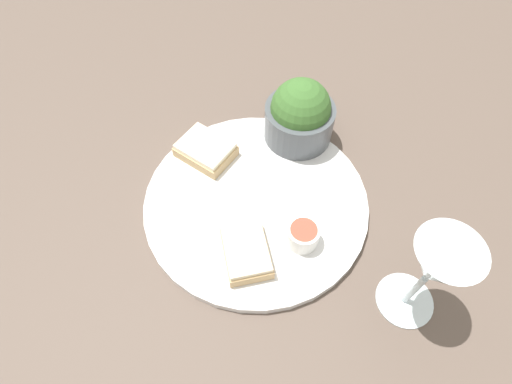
# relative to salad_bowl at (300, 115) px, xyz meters

# --- Properties ---
(ground_plane) EXTENTS (4.00, 4.00, 0.00)m
(ground_plane) POSITION_rel_salad_bowl_xyz_m (-0.08, 0.12, -0.06)
(ground_plane) COLOR brown
(dinner_plate) EXTENTS (0.33, 0.33, 0.01)m
(dinner_plate) POSITION_rel_salad_bowl_xyz_m (-0.08, 0.12, -0.05)
(dinner_plate) COLOR white
(dinner_plate) RESTS_ON ground_plane
(salad_bowl) EXTENTS (0.11, 0.11, 0.11)m
(salad_bowl) POSITION_rel_salad_bowl_xyz_m (0.00, 0.00, 0.00)
(salad_bowl) COLOR #4C5156
(salad_bowl) RESTS_ON dinner_plate
(sauce_ramekin) EXTENTS (0.04, 0.04, 0.03)m
(sauce_ramekin) POSITION_rel_salad_bowl_xyz_m (-0.17, 0.09, -0.03)
(sauce_ramekin) COLOR white
(sauce_ramekin) RESTS_ON dinner_plate
(cheese_toast_near) EXTENTS (0.10, 0.10, 0.03)m
(cheese_toast_near) POSITION_rel_salad_bowl_xyz_m (0.03, 0.15, -0.03)
(cheese_toast_near) COLOR tan
(cheese_toast_near) RESTS_ON dinner_plate
(cheese_toast_far) EXTENTS (0.09, 0.08, 0.03)m
(cheese_toast_far) POSITION_rel_salad_bowl_xyz_m (-0.16, 0.17, -0.03)
(cheese_toast_far) COLOR tan
(cheese_toast_far) RESTS_ON dinner_plate
(wine_glass) EXTENTS (0.07, 0.07, 0.15)m
(wine_glass) POSITION_rel_salad_bowl_xyz_m (-0.30, 0.01, 0.05)
(wine_glass) COLOR silver
(wine_glass) RESTS_ON ground_plane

